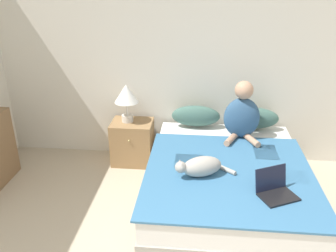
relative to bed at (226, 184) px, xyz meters
The scene contains 9 objects.
wall_back 1.63m from the bed, 119.18° to the left, with size 5.55×0.05×2.55m.
bed is the anchor object (origin of this frame).
pillow_near 1.05m from the bed, 111.74° to the left, with size 0.61×0.21×0.27m.
pillow_far 1.05m from the bed, 68.29° to the left, with size 0.61×0.21×0.27m.
person_sitting 0.85m from the bed, 74.31° to the left, with size 0.41×0.41×0.69m.
cat_tabby 0.54m from the bed, 134.75° to the right, with size 0.59×0.34×0.20m.
laptop_open 0.74m from the bed, 55.27° to the right, with size 0.40×0.38×0.23m.
nightstand 1.43m from the bed, 144.76° to the left, with size 0.52×0.44×0.57m.
table_lamp 1.63m from the bed, 145.31° to the left, with size 0.30×0.30×0.49m.
Camera 1 is at (0.31, -1.10, 2.34)m, focal length 38.00 mm.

